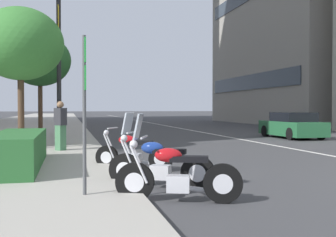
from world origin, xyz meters
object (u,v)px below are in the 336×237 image
(motorcycle_by_sign_pole, at_px, (176,176))
(street_tree_by_lamp_post, at_px, (20,44))
(motorcycle_nearest_camera, at_px, (132,154))
(street_lamp_with_banners, at_px, (67,18))
(car_mid_block_traffic, at_px, (292,126))
(street_tree_near_plaza_corner, at_px, (40,60))
(parking_sign_by_curb, at_px, (85,95))
(pedestrian_on_plaza, at_px, (60,126))
(motorcycle_second_in_row, at_px, (159,165))

(motorcycle_by_sign_pole, bearing_deg, street_tree_by_lamp_post, -49.79)
(motorcycle_nearest_camera, bearing_deg, street_lamp_with_banners, -46.71)
(car_mid_block_traffic, xyz_separation_m, street_tree_near_plaza_corner, (1.87, 12.81, 3.31))
(car_mid_block_traffic, xyz_separation_m, parking_sign_by_curb, (-13.04, 11.17, 1.15))
(parking_sign_by_curb, bearing_deg, motorcycle_nearest_camera, -20.20)
(parking_sign_by_curb, height_order, street_tree_near_plaza_corner, street_tree_near_plaza_corner)
(motorcycle_by_sign_pole, bearing_deg, pedestrian_on_plaza, -56.57)
(car_mid_block_traffic, bearing_deg, motorcycle_by_sign_pole, 143.37)
(parking_sign_by_curb, xyz_separation_m, street_tree_by_lamp_post, (8.50, 1.88, 2.02))
(parking_sign_by_curb, distance_m, street_tree_near_plaza_corner, 15.16)
(street_lamp_with_banners, xyz_separation_m, street_tree_by_lamp_post, (-1.93, 1.59, -1.38))
(street_lamp_with_banners, distance_m, street_tree_near_plaza_corner, 4.84)
(street_tree_by_lamp_post, height_order, pedestrian_on_plaza, street_tree_by_lamp_post)
(parking_sign_by_curb, xyz_separation_m, street_tree_near_plaza_corner, (14.91, 1.64, 2.16))
(pedestrian_on_plaza, bearing_deg, street_lamp_with_banners, 50.04)
(street_lamp_with_banners, xyz_separation_m, street_tree_near_plaza_corner, (4.48, 1.34, -1.24))
(motorcycle_nearest_camera, xyz_separation_m, pedestrian_on_plaza, (4.10, 1.85, 0.58))
(motorcycle_by_sign_pole, xyz_separation_m, parking_sign_by_curb, (0.23, 1.49, 1.35))
(car_mid_block_traffic, bearing_deg, motorcycle_second_in_row, 140.46)
(motorcycle_nearest_camera, height_order, car_mid_block_traffic, car_mid_block_traffic)
(motorcycle_nearest_camera, distance_m, parking_sign_by_curb, 4.06)
(car_mid_block_traffic, xyz_separation_m, pedestrian_on_plaza, (-5.36, 11.71, 0.35))
(parking_sign_by_curb, relative_size, street_tree_by_lamp_post, 0.53)
(motorcycle_nearest_camera, xyz_separation_m, parking_sign_by_curb, (-3.58, 1.32, 1.38))
(motorcycle_second_in_row, relative_size, parking_sign_by_curb, 0.74)
(motorcycle_by_sign_pole, bearing_deg, street_tree_near_plaza_corner, -59.25)
(motorcycle_by_sign_pole, distance_m, motorcycle_nearest_camera, 3.82)
(motorcycle_nearest_camera, bearing_deg, parking_sign_by_curb, 99.83)
(car_mid_block_traffic, height_order, parking_sign_by_curb, parking_sign_by_curb)
(motorcycle_nearest_camera, height_order, parking_sign_by_curb, parking_sign_by_curb)
(motorcycle_second_in_row, bearing_deg, street_tree_near_plaza_corner, -48.71)
(motorcycle_by_sign_pole, relative_size, parking_sign_by_curb, 0.79)
(street_tree_by_lamp_post, height_order, street_tree_near_plaza_corner, street_tree_near_plaza_corner)
(motorcycle_second_in_row, height_order, street_tree_by_lamp_post, street_tree_by_lamp_post)
(street_tree_by_lamp_post, distance_m, street_tree_near_plaza_corner, 6.42)
(parking_sign_by_curb, height_order, pedestrian_on_plaza, parking_sign_by_curb)
(parking_sign_by_curb, bearing_deg, street_tree_near_plaza_corner, 6.27)
(motorcycle_second_in_row, xyz_separation_m, pedestrian_on_plaza, (6.62, 2.00, 0.54))
(motorcycle_by_sign_pole, relative_size, car_mid_block_traffic, 0.50)
(motorcycle_nearest_camera, distance_m, pedestrian_on_plaza, 4.54)
(street_lamp_with_banners, relative_size, street_tree_by_lamp_post, 1.70)
(motorcycle_nearest_camera, xyz_separation_m, car_mid_block_traffic, (9.46, -9.86, 0.23))
(car_mid_block_traffic, relative_size, street_tree_by_lamp_post, 0.83)
(parking_sign_by_curb, bearing_deg, motorcycle_by_sign_pole, -98.84)
(motorcycle_by_sign_pole, height_order, street_lamp_with_banners, street_lamp_with_banners)
(motorcycle_nearest_camera, distance_m, street_tree_near_plaza_corner, 12.24)
(motorcycle_by_sign_pole, relative_size, street_tree_near_plaza_corner, 0.40)
(car_mid_block_traffic, distance_m, street_tree_by_lamp_post, 14.18)
(street_tree_near_plaza_corner, bearing_deg, motorcycle_by_sign_pole, -168.32)
(motorcycle_second_in_row, height_order, street_lamp_with_banners, street_lamp_with_banners)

